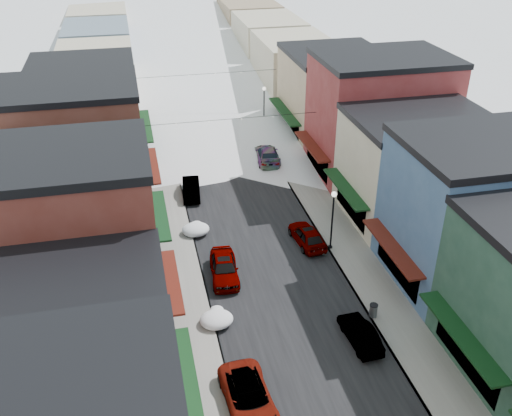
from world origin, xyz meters
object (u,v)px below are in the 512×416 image
car_silver_sedan (224,268)px  streetlamp_near (333,213)px  car_dark_hatch (191,189)px  trash_can (373,310)px  car_white_suv (249,398)px  car_green_sedan (360,333)px

car_silver_sedan → streetlamp_near: bearing=16.1°
car_dark_hatch → trash_can: car_dark_hatch is taller
car_white_suv → streetlamp_near: (9.50, 13.85, 2.50)m
car_white_suv → car_dark_hatch: size_ratio=1.22×
car_white_suv → trash_can: (9.50, 5.46, -0.12)m
trash_can → car_silver_sedan: bearing=142.8°
car_green_sedan → trash_can: bearing=-134.4°
streetlamp_near → car_silver_sedan: bearing=-168.5°
car_dark_hatch → trash_can: (9.46, -19.62, -0.09)m
car_dark_hatch → streetlamp_near: 14.90m
car_white_suv → car_green_sedan: 8.56m
car_white_suv → car_dark_hatch: bearing=86.6°
car_white_suv → streetlamp_near: streetlamp_near is taller
car_dark_hatch → trash_can: bearing=-58.9°
trash_can → car_green_sedan: bearing=-131.2°
car_dark_hatch → car_green_sedan: bearing=-64.8°
car_silver_sedan → car_green_sedan: 11.06m
car_white_suv → trash_can: 10.96m
car_dark_hatch → streetlamp_near: streetlamp_near is taller
car_silver_sedan → car_green_sedan: (7.00, -8.56, -0.15)m
car_white_suv → streetlamp_near: size_ratio=1.09×
car_white_suv → trash_can: size_ratio=5.72×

